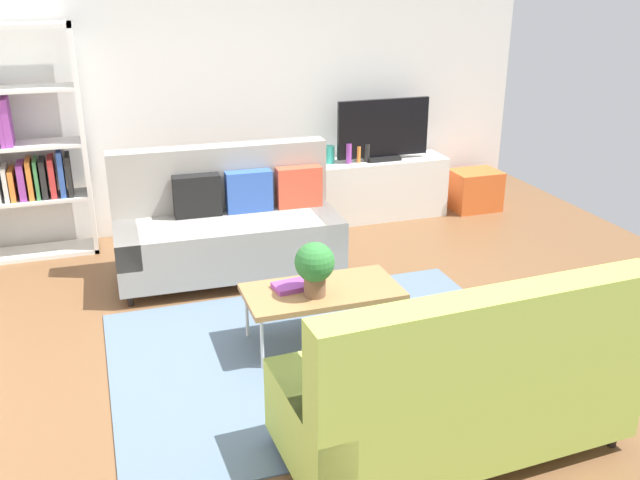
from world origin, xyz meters
name	(u,v)px	position (x,y,z in m)	size (l,w,h in m)	color
ground_plane	(310,347)	(0.00, 0.00, 0.00)	(7.68, 7.68, 0.00)	brown
wall_far	(224,85)	(0.00, 2.80, 1.45)	(6.40, 0.12, 2.90)	white
area_rug	(324,355)	(0.06, -0.15, 0.01)	(2.90, 2.20, 0.01)	slate
couch_beige	(228,225)	(-0.27, 1.48, 0.45)	(1.92, 0.89, 1.10)	gray
couch_green	(457,386)	(0.40, -1.37, 0.44)	(1.94, 0.93, 1.10)	#A3BC4C
coffee_table	(322,293)	(0.11, 0.05, 0.39)	(1.10, 0.56, 0.42)	#9E7042
tv_console	(381,188)	(1.58, 2.46, 0.32)	(1.40, 0.44, 0.64)	silver
tv	(383,131)	(1.58, 2.44, 0.95)	(1.00, 0.20, 0.64)	black
bookshelf	(18,152)	(-1.96, 2.48, 0.99)	(1.10, 0.36, 2.10)	white
storage_trunk	(475,190)	(2.68, 2.36, 0.22)	(0.52, 0.40, 0.44)	orange
potted_plant	(315,265)	(0.03, -0.02, 0.65)	(0.28, 0.28, 0.39)	brown
table_book_0	(291,286)	(-0.10, 0.13, 0.44)	(0.24, 0.18, 0.04)	purple
vase_0	(328,154)	(1.00, 2.51, 0.73)	(0.13, 0.13, 0.18)	#33B29E
bottle_0	(349,153)	(1.19, 2.42, 0.74)	(0.06, 0.06, 0.21)	purple
bottle_1	(359,154)	(1.30, 2.42, 0.73)	(0.04, 0.04, 0.17)	orange
bottle_2	(367,153)	(1.40, 2.42, 0.73)	(0.06, 0.06, 0.19)	#262626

